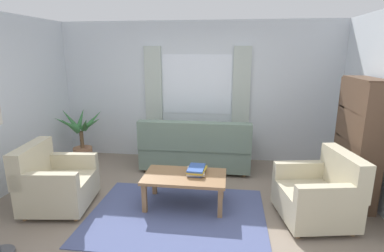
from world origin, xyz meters
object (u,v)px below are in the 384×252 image
(coffee_table, at_px, (185,179))
(bookshelf, at_px, (357,141))
(book_stack_on_table, at_px, (196,170))
(armchair_left, at_px, (55,183))
(armchair_right, at_px, (320,194))
(potted_plant, at_px, (81,138))
(couch, at_px, (196,149))

(coffee_table, distance_m, bookshelf, 2.38)
(book_stack_on_table, bearing_deg, bookshelf, 9.60)
(armchair_left, bearing_deg, armchair_right, -95.15)
(armchair_left, bearing_deg, potted_plant, 8.79)
(bookshelf, bearing_deg, armchair_right, 135.77)
(potted_plant, xyz_separation_m, bookshelf, (4.47, -0.96, 0.41))
(couch, distance_m, armchair_right, 2.26)
(armchair_right, relative_size, book_stack_on_table, 2.83)
(armchair_left, xyz_separation_m, potted_plant, (-0.48, 1.67, 0.11))
(couch, relative_size, armchair_left, 2.03)
(book_stack_on_table, relative_size, bookshelf, 0.20)
(potted_plant, bearing_deg, bookshelf, -12.07)
(coffee_table, bearing_deg, potted_plant, 147.44)
(coffee_table, xyz_separation_m, potted_plant, (-2.19, 1.40, 0.09))
(armchair_right, relative_size, bookshelf, 0.57)
(armchair_left, xyz_separation_m, book_stack_on_table, (1.86, 0.35, 0.13))
(armchair_right, distance_m, coffee_table, 1.71)
(book_stack_on_table, bearing_deg, potted_plant, 150.58)
(armchair_left, bearing_deg, bookshelf, -86.97)
(potted_plant, bearing_deg, armchair_left, -74.12)
(armchair_right, height_order, book_stack_on_table, armchair_right)
(book_stack_on_table, bearing_deg, armchair_right, -8.65)
(coffee_table, bearing_deg, couch, 90.45)
(couch, relative_size, coffee_table, 1.73)
(couch, relative_size, armchair_right, 1.94)
(book_stack_on_table, bearing_deg, coffee_table, -151.29)
(armchair_left, relative_size, book_stack_on_table, 2.71)
(armchair_left, bearing_deg, coffee_table, -88.07)
(couch, xyz_separation_m, book_stack_on_table, (0.16, -1.24, 0.12))
(armchair_left, bearing_deg, book_stack_on_table, -86.36)
(potted_plant, relative_size, bookshelf, 0.59)
(coffee_table, xyz_separation_m, book_stack_on_table, (0.15, 0.08, 0.11))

